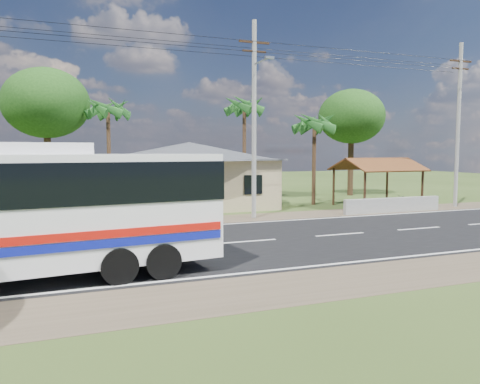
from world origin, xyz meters
The scene contains 12 objects.
ground centered at (0.00, 0.00, 0.00)m, with size 120.00×120.00×0.00m, color #2E4117.
road centered at (0.00, 0.00, 0.01)m, with size 120.00×16.00×0.03m.
house centered at (1.00, 13.00, 2.64)m, with size 12.40×10.00×5.00m.
waiting_shed centered at (13.00, 8.50, 2.73)m, with size 5.20×4.48×3.35m.
concrete_barrier centered at (12.00, 5.60, 0.45)m, with size 7.00×0.30×0.90m, color #9E9E99.
utility_poles centered at (2.67, 6.49, 5.77)m, with size 32.80×2.22×11.00m.
palm_near centered at (9.50, 11.00, 5.71)m, with size 2.80×2.80×6.70m.
palm_mid centered at (6.00, 15.50, 7.16)m, with size 2.80×2.80×8.20m.
palm_far centered at (-4.00, 16.00, 6.68)m, with size 2.80×2.80×7.70m.
tree_behind_house centered at (-8.00, 18.00, 7.12)m, with size 6.00×6.00×9.61m.
tree_behind_shed centered at (16.00, 16.00, 6.68)m, with size 5.60×5.60×9.02m.
motorcycle centered at (13.47, 7.07, 0.42)m, with size 0.55×1.59×0.83m, color black.
Camera 1 is at (-7.31, -17.88, 3.79)m, focal length 35.00 mm.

